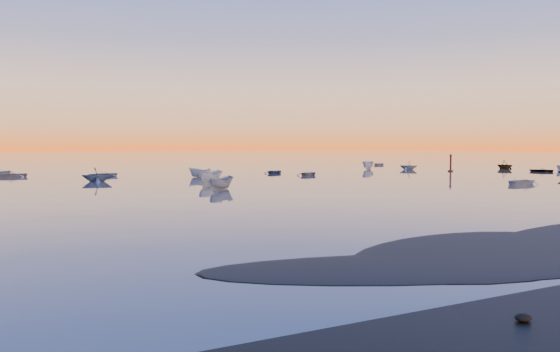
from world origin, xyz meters
TOP-DOWN VIEW (x-y plane):
  - ground at (0.00, 100.00)m, footprint 600.00×600.00m
  - moored_fleet at (0.00, 53.00)m, footprint 124.00×58.00m
  - boat_near_center at (-5.21, 35.15)m, footprint 3.39×3.78m
  - channel_marker at (40.66, 51.32)m, footprint 0.83×0.83m

SIDE VIEW (x-z plane):
  - ground at x=0.00m, z-range 0.00..0.00m
  - moored_fleet at x=0.00m, z-range -0.60..0.60m
  - boat_near_center at x=-5.21m, z-range -0.62..0.62m
  - channel_marker at x=40.66m, z-range -0.31..2.65m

